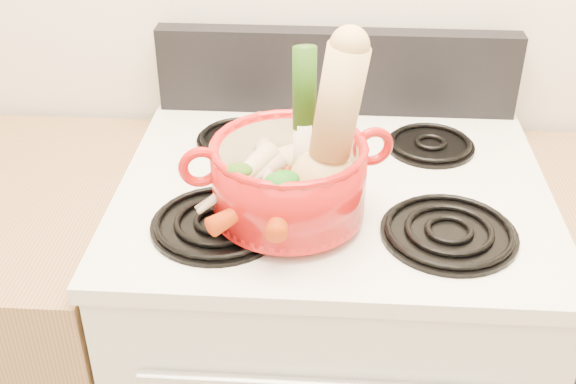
# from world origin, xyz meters

# --- Properties ---
(stove_body) EXTENTS (0.76, 0.65, 0.92)m
(stove_body) POSITION_xyz_m (0.00, 1.40, 0.46)
(stove_body) COLOR silver
(stove_body) RESTS_ON floor
(cooktop) EXTENTS (0.78, 0.67, 0.03)m
(cooktop) POSITION_xyz_m (0.00, 1.40, 0.93)
(cooktop) COLOR silver
(cooktop) RESTS_ON stove_body
(control_backsplash) EXTENTS (0.76, 0.05, 0.18)m
(control_backsplash) POSITION_xyz_m (0.00, 1.70, 1.04)
(control_backsplash) COLOR black
(control_backsplash) RESTS_ON cooktop
(burner_front_left) EXTENTS (0.22, 0.22, 0.02)m
(burner_front_left) POSITION_xyz_m (-0.19, 1.24, 0.96)
(burner_front_left) COLOR black
(burner_front_left) RESTS_ON cooktop
(burner_front_right) EXTENTS (0.22, 0.22, 0.02)m
(burner_front_right) POSITION_xyz_m (0.19, 1.24, 0.96)
(burner_front_right) COLOR black
(burner_front_right) RESTS_ON cooktop
(burner_back_left) EXTENTS (0.17, 0.17, 0.02)m
(burner_back_left) POSITION_xyz_m (-0.19, 1.54, 0.96)
(burner_back_left) COLOR black
(burner_back_left) RESTS_ON cooktop
(burner_back_right) EXTENTS (0.17, 0.17, 0.02)m
(burner_back_right) POSITION_xyz_m (0.19, 1.54, 0.96)
(burner_back_right) COLOR black
(burner_back_right) RESTS_ON cooktop
(dutch_oven) EXTENTS (0.32, 0.32, 0.12)m
(dutch_oven) POSITION_xyz_m (-0.07, 1.27, 1.03)
(dutch_oven) COLOR #B3100F
(dutch_oven) RESTS_ON burner_front_left
(pot_handle_left) EXTENTS (0.07, 0.04, 0.07)m
(pot_handle_left) POSITION_xyz_m (-0.21, 1.23, 1.07)
(pot_handle_left) COLOR #B3100F
(pot_handle_left) RESTS_ON dutch_oven
(pot_handle_right) EXTENTS (0.07, 0.04, 0.07)m
(pot_handle_right) POSITION_xyz_m (0.06, 1.31, 1.07)
(pot_handle_right) COLOR #B3100F
(pot_handle_right) RESTS_ON dutch_oven
(squash) EXTENTS (0.17, 0.14, 0.29)m
(squash) POSITION_xyz_m (-0.01, 1.25, 1.13)
(squash) COLOR tan
(squash) RESTS_ON dutch_oven
(leek) EXTENTS (0.05, 0.06, 0.25)m
(leek) POSITION_xyz_m (-0.05, 1.32, 1.12)
(leek) COLOR white
(leek) RESTS_ON dutch_oven
(ginger) EXTENTS (0.10, 0.09, 0.05)m
(ginger) POSITION_xyz_m (-0.07, 1.36, 1.02)
(ginger) COLOR #CDBB7E
(ginger) RESTS_ON dutch_oven
(parsnip_0) EXTENTS (0.06, 0.21, 0.06)m
(parsnip_0) POSITION_xyz_m (-0.14, 1.32, 1.01)
(parsnip_0) COLOR beige
(parsnip_0) RESTS_ON dutch_oven
(parsnip_1) EXTENTS (0.16, 0.15, 0.05)m
(parsnip_1) POSITION_xyz_m (-0.15, 1.27, 1.02)
(parsnip_1) COLOR beige
(parsnip_1) RESTS_ON dutch_oven
(parsnip_2) EXTENTS (0.08, 0.22, 0.07)m
(parsnip_2) POSITION_xyz_m (-0.12, 1.34, 1.03)
(parsnip_2) COLOR beige
(parsnip_2) RESTS_ON dutch_oven
(parsnip_3) EXTENTS (0.14, 0.18, 0.06)m
(parsnip_3) POSITION_xyz_m (-0.16, 1.26, 1.03)
(parsnip_3) COLOR beige
(parsnip_3) RESTS_ON dutch_oven
(carrot_0) EXTENTS (0.06, 0.18, 0.05)m
(carrot_0) POSITION_xyz_m (-0.08, 1.25, 1.01)
(carrot_0) COLOR #BB4009
(carrot_0) RESTS_ON dutch_oven
(carrot_1) EXTENTS (0.13, 0.13, 0.05)m
(carrot_1) POSITION_xyz_m (-0.13, 1.20, 1.02)
(carrot_1) COLOR #BD3709
(carrot_1) RESTS_ON dutch_oven
(carrot_2) EXTENTS (0.04, 0.18, 0.05)m
(carrot_2) POSITION_xyz_m (-0.08, 1.21, 1.02)
(carrot_2) COLOR #E03D0B
(carrot_2) RESTS_ON dutch_oven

